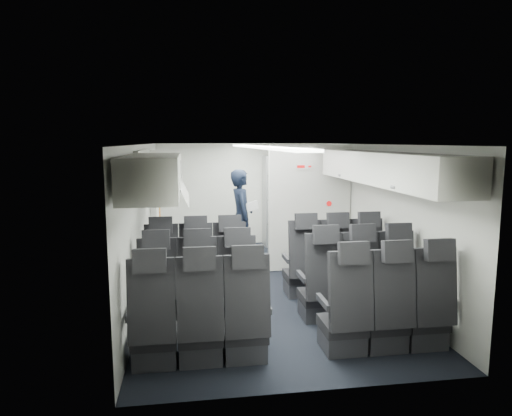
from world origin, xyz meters
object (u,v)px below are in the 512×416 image
object	(u,v)px
seat_row_rear	(296,319)
galley_unit	(284,201)
seat_row_mid	(279,291)
flight_attendant	(241,217)
carry_on_bag	(165,170)
boarding_door	(155,212)
seat_row_front	(266,270)

from	to	relation	value
seat_row_rear	galley_unit	world-z (taller)	galley_unit
seat_row_mid	galley_unit	distance (m)	4.30
galley_unit	flight_attendant	bearing A→B (deg)	-128.18
seat_row_rear	carry_on_bag	world-z (taller)	carry_on_bag
galley_unit	seat_row_mid	bearing A→B (deg)	-102.88
galley_unit	boarding_door	size ratio (longest dim) A/B	1.02
seat_row_rear	galley_unit	distance (m)	5.17
seat_row_rear	galley_unit	size ratio (longest dim) A/B	1.75
seat_row_mid	boarding_door	size ratio (longest dim) A/B	1.79
seat_row_front	boarding_door	xyz separation A→B (m)	(-1.64, 2.09, 0.55)
seat_row_rear	seat_row_front	bearing A→B (deg)	90.00
boarding_door	flight_attendant	distance (m)	1.53
seat_row_rear	flight_attendant	size ratio (longest dim) A/B	1.95
carry_on_bag	flight_attendant	bearing A→B (deg)	59.64
boarding_door	seat_row_front	bearing A→B (deg)	-51.84
seat_row_front	galley_unit	world-z (taller)	galley_unit
seat_row_front	seat_row_mid	xyz separation A→B (m)	(0.00, -0.90, 0.00)
seat_row_front	seat_row_mid	world-z (taller)	same
seat_row_front	galley_unit	bearing A→B (deg)	73.72
galley_unit	seat_row_rear	bearing A→B (deg)	-100.65
seat_row_front	flight_attendant	size ratio (longest dim) A/B	1.95
carry_on_bag	seat_row_mid	bearing A→B (deg)	-32.85
seat_row_front	boarding_door	size ratio (longest dim) A/B	1.79
seat_row_front	carry_on_bag	bearing A→B (deg)	171.35
seat_row_rear	boarding_door	size ratio (longest dim) A/B	1.79
seat_row_rear	carry_on_bag	xyz separation A→B (m)	(-1.37, 2.01, 1.40)
galley_unit	boarding_door	bearing A→B (deg)	-155.72
flight_attendant	galley_unit	bearing A→B (deg)	-39.25
seat_row_front	seat_row_rear	distance (m)	1.80
seat_row_rear	boarding_door	bearing A→B (deg)	112.87
flight_attendant	seat_row_mid	bearing A→B (deg)	-178.58
galley_unit	flight_attendant	size ratio (longest dim) A/B	1.11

